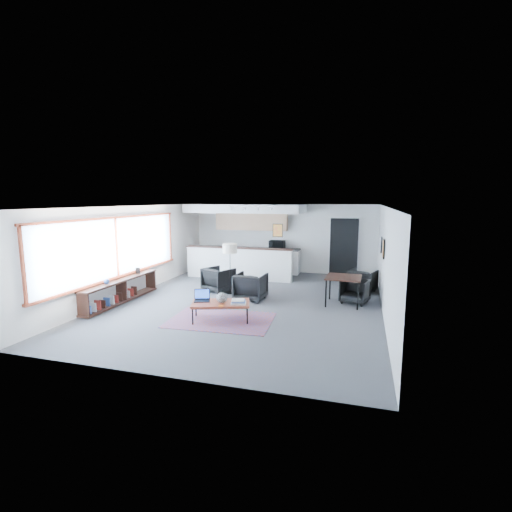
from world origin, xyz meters
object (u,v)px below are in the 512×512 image
(microwave, at_px, (277,244))
(laptop, at_px, (202,297))
(armchair_right, at_px, (251,285))
(ceramic_pot, at_px, (222,298))
(armchair_left, at_px, (219,278))
(coffee_table, at_px, (221,304))
(dining_table, at_px, (344,279))
(dining_chair_near, at_px, (355,292))
(book_stack, at_px, (238,302))
(floor_lamp, at_px, (230,250))
(dining_chair_far, at_px, (363,282))

(microwave, bearing_deg, laptop, -92.03)
(armchair_right, bearing_deg, ceramic_pot, 89.86)
(microwave, bearing_deg, armchair_left, -105.82)
(laptop, height_order, armchair_right, armchair_right)
(coffee_table, relative_size, armchair_left, 1.84)
(coffee_table, distance_m, microwave, 5.85)
(coffee_table, distance_m, laptop, 0.49)
(laptop, distance_m, dining_table, 3.78)
(microwave, bearing_deg, coffee_table, -87.28)
(dining_chair_near, height_order, microwave, microwave)
(ceramic_pot, xyz_separation_m, book_stack, (0.38, 0.05, -0.08))
(armchair_left, distance_m, floor_lamp, 1.01)
(book_stack, xyz_separation_m, armchair_right, (-0.28, 1.88, -0.07))
(floor_lamp, distance_m, dining_chair_far, 4.11)
(laptop, distance_m, ceramic_pot, 0.54)
(coffee_table, xyz_separation_m, floor_lamp, (-0.65, 2.42, 0.90))
(laptop, height_order, dining_table, dining_table)
(laptop, xyz_separation_m, armchair_right, (0.63, 1.85, -0.09))
(laptop, relative_size, armchair_left, 0.55)
(coffee_table, xyz_separation_m, dining_table, (2.66, 2.13, 0.29))
(floor_lamp, bearing_deg, laptop, -85.99)
(floor_lamp, bearing_deg, dining_table, -5.02)
(laptop, xyz_separation_m, dining_table, (3.14, 2.10, 0.19))
(floor_lamp, distance_m, dining_table, 3.37)
(floor_lamp, relative_size, dining_table, 1.59)
(armchair_left, height_order, dining_table, armchair_left)
(dining_chair_far, bearing_deg, ceramic_pot, 69.30)
(ceramic_pot, distance_m, floor_lamp, 2.67)
(book_stack, relative_size, armchair_right, 0.48)
(floor_lamp, distance_m, dining_chair_near, 3.73)
(dining_chair_far, bearing_deg, armchair_left, 33.47)
(laptop, bearing_deg, dining_chair_far, 23.87)
(book_stack, relative_size, dining_chair_far, 0.61)
(armchair_left, bearing_deg, armchair_right, 175.33)
(ceramic_pot, xyz_separation_m, microwave, (-0.05, 5.86, 0.56))
(coffee_table, height_order, dining_chair_far, dining_chair_far)
(ceramic_pot, height_order, dining_chair_near, ceramic_pot)
(dining_chair_near, bearing_deg, ceramic_pot, -125.38)
(floor_lamp, bearing_deg, microwave, 79.17)
(ceramic_pot, relative_size, book_stack, 0.63)
(dining_table, bearing_deg, armchair_left, 173.14)
(book_stack, relative_size, dining_table, 0.42)
(book_stack, distance_m, armchair_right, 1.91)
(ceramic_pot, relative_size, dining_table, 0.26)
(laptop, height_order, book_stack, laptop)
(dining_table, xyz_separation_m, dining_chair_far, (0.49, 1.53, -0.37))
(laptop, relative_size, microwave, 0.79)
(dining_chair_far, bearing_deg, armchair_right, 49.75)
(armchair_right, height_order, dining_table, armchair_right)
(dining_chair_far, xyz_separation_m, microwave, (-3.15, 2.15, 0.80))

